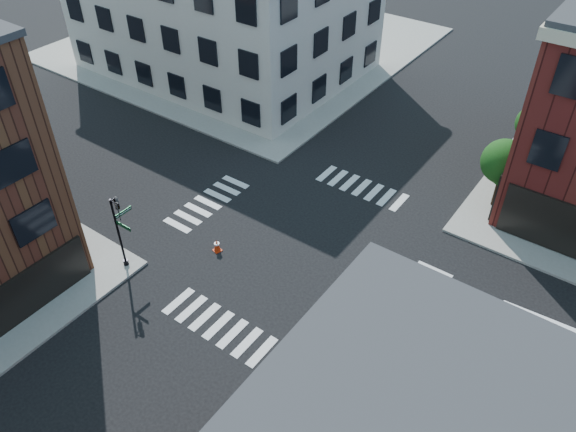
# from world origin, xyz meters

# --- Properties ---
(ground) EXTENTS (120.00, 120.00, 0.00)m
(ground) POSITION_xyz_m (0.00, 0.00, 0.00)
(ground) COLOR black
(ground) RESTS_ON ground
(sidewalk_nw) EXTENTS (30.00, 30.00, 0.15)m
(sidewalk_nw) POSITION_xyz_m (-21.00, 21.00, 0.07)
(sidewalk_nw) COLOR gray
(sidewalk_nw) RESTS_ON ground
(building_nw) EXTENTS (22.00, 16.00, 11.00)m
(building_nw) POSITION_xyz_m (-19.00, 16.00, 5.50)
(building_nw) COLOR beige
(building_nw) RESTS_ON ground
(tree_near) EXTENTS (2.69, 2.69, 4.49)m
(tree_near) POSITION_xyz_m (7.56, 9.98, 3.16)
(tree_near) COLOR black
(tree_near) RESTS_ON ground
(tree_far) EXTENTS (2.43, 2.43, 4.07)m
(tree_far) POSITION_xyz_m (7.56, 15.98, 2.87)
(tree_far) COLOR black
(tree_far) RESTS_ON ground
(signal_pole) EXTENTS (1.29, 1.24, 4.60)m
(signal_pole) POSITION_xyz_m (-6.72, -6.68, 2.86)
(signal_pole) COLOR black
(signal_pole) RESTS_ON ground
(box_truck) EXTENTS (8.73, 3.11, 3.89)m
(box_truck) POSITION_xyz_m (13.66, -2.42, 2.02)
(box_truck) COLOR white
(box_truck) RESTS_ON ground
(traffic_cone) EXTENTS (0.52, 0.52, 0.79)m
(traffic_cone) POSITION_xyz_m (-3.61, -2.96, 0.38)
(traffic_cone) COLOR red
(traffic_cone) RESTS_ON ground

